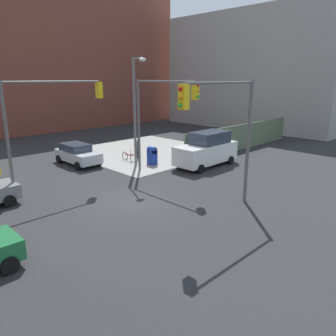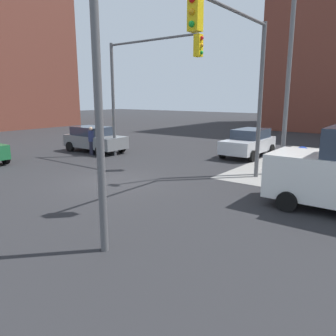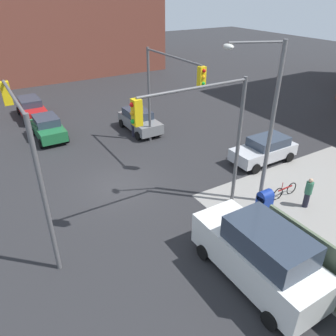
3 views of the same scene
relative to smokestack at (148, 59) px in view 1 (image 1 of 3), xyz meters
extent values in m
plane|color=#28282B|center=(-27.87, -30.00, -9.73)|extent=(120.00, 120.00, 0.00)
cube|color=gray|center=(-18.87, -21.00, -9.73)|extent=(12.00, 12.00, 0.01)
cube|color=#56664C|center=(-11.80, -26.80, -8.53)|extent=(16.14, 0.12, 2.40)
cube|color=brown|center=(-15.62, 4.00, -0.03)|extent=(32.00, 18.00, 19.40)
cube|color=#9E9B93|center=(8.13, -19.09, -2.30)|extent=(20.00, 24.00, 14.86)
cylinder|color=brown|center=(0.00, 0.00, 0.00)|extent=(1.80, 1.80, 19.46)
cylinder|color=#59595B|center=(-32.37, -25.50, -6.48)|extent=(0.18, 0.18, 6.50)
cylinder|color=#59595B|center=(-29.45, -25.50, -3.35)|extent=(5.84, 0.12, 0.12)
cube|color=yellow|center=(-26.53, -25.50, -3.88)|extent=(0.32, 0.36, 1.00)
sphere|color=red|center=(-26.35, -25.50, -3.56)|extent=(0.18, 0.18, 0.18)
sphere|color=orange|center=(-26.35, -25.50, -3.88)|extent=(0.18, 0.18, 0.18)
sphere|color=green|center=(-26.35, -25.50, -4.20)|extent=(0.18, 0.18, 0.18)
cylinder|color=#59595B|center=(-23.37, -34.50, -6.48)|extent=(0.18, 0.18, 6.50)
cylinder|color=#59595B|center=(-25.91, -34.50, -3.35)|extent=(5.08, 0.12, 0.12)
cube|color=yellow|center=(-28.45, -34.50, -3.88)|extent=(0.32, 0.36, 1.00)
sphere|color=red|center=(-28.63, -34.50, -3.56)|extent=(0.18, 0.18, 0.18)
sphere|color=orange|center=(-28.63, -34.50, -3.88)|extent=(0.18, 0.18, 0.18)
sphere|color=green|center=(-28.63, -34.50, -4.20)|extent=(0.18, 0.18, 0.18)
cylinder|color=#59595B|center=(-23.37, -25.50, -6.48)|extent=(0.18, 0.18, 6.50)
cylinder|color=#59595B|center=(-23.37, -28.12, -3.35)|extent=(0.12, 5.25, 0.12)
cube|color=yellow|center=(-23.37, -30.75, -3.88)|extent=(0.36, 0.32, 1.00)
sphere|color=red|center=(-23.37, -30.93, -3.56)|extent=(0.18, 0.18, 0.18)
sphere|color=orange|center=(-23.37, -30.93, -3.88)|extent=(0.18, 0.18, 0.18)
sphere|color=green|center=(-23.37, -30.93, -4.20)|extent=(0.18, 0.18, 0.18)
cylinder|color=slate|center=(-22.67, -24.20, -5.73)|extent=(0.20, 0.20, 8.00)
cylinder|color=slate|center=(-23.16, -25.29, -1.83)|extent=(1.07, 2.23, 0.10)
ellipsoid|color=silver|center=(-23.65, -26.39, -1.98)|extent=(0.56, 0.36, 0.24)
cube|color=navy|center=(-21.67, -25.00, -9.16)|extent=(0.56, 0.64, 1.15)
cylinder|color=navy|center=(-21.67, -25.00, -8.58)|extent=(0.56, 0.64, 0.56)
cylinder|color=black|center=(-32.90, -26.22, -9.41)|extent=(0.64, 0.22, 0.64)
cube|color=#B7BABF|center=(-25.78, -20.90, -9.04)|extent=(1.80, 4.31, 0.75)
cube|color=#2D3847|center=(-25.78, -20.56, -8.39)|extent=(1.58, 2.41, 0.55)
cylinder|color=black|center=(-24.88, -22.37, -9.41)|extent=(0.22, 0.64, 0.64)
cylinder|color=black|center=(-26.68, -22.37, -9.41)|extent=(0.22, 0.64, 0.64)
cylinder|color=black|center=(-24.88, -19.44, -9.41)|extent=(0.22, 0.64, 0.64)
cylinder|color=black|center=(-26.68, -19.44, -9.41)|extent=(0.22, 0.64, 0.64)
cylinder|color=black|center=(-35.19, -32.60, -9.41)|extent=(0.64, 0.22, 0.64)
cube|color=white|center=(-18.99, -28.20, -8.71)|extent=(5.40, 2.10, 1.40)
cube|color=#2D3847|center=(-18.56, -28.20, -7.56)|extent=(3.02, 1.85, 0.90)
cylinder|color=black|center=(-20.83, -29.25, -9.41)|extent=(0.64, 0.22, 0.64)
cylinder|color=black|center=(-20.83, -27.15, -9.41)|extent=(0.64, 0.22, 0.64)
cylinder|color=black|center=(-17.16, -29.25, -9.41)|extent=(0.64, 0.22, 0.64)
cylinder|color=black|center=(-17.16, -27.15, -9.41)|extent=(0.64, 0.22, 0.64)
cylinder|color=#2D664C|center=(-21.07, -22.60, -8.60)|extent=(0.36, 0.36, 0.64)
sphere|color=tan|center=(-21.07, -22.60, -8.17)|extent=(0.22, 0.22, 0.22)
cylinder|color=#1E1E2D|center=(-21.07, -22.60, -9.33)|extent=(0.28, 0.28, 0.81)
torus|color=black|center=(-22.27, -22.28, -9.40)|extent=(0.05, 0.71, 0.71)
torus|color=black|center=(-22.27, -23.32, -9.40)|extent=(0.05, 0.71, 0.71)
cube|color=maroon|center=(-22.27, -22.80, -9.22)|extent=(0.04, 1.04, 0.08)
cylinder|color=maroon|center=(-22.27, -23.08, -8.98)|extent=(0.04, 0.04, 0.40)
camera|label=1|loc=(-38.34, -43.60, -3.14)|focal=35.00mm
camera|label=2|loc=(-17.92, -39.26, -6.22)|focal=35.00mm
camera|label=3|loc=(-12.96, -35.68, 0.19)|focal=35.00mm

